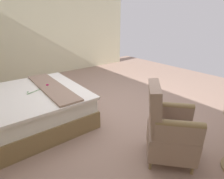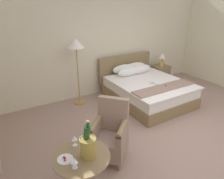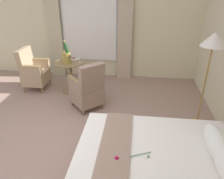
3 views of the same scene
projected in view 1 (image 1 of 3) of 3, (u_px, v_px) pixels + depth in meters
ground_plane at (115, 110)px, 3.47m from camera, size 7.83×7.83×0.00m
wall_far_side at (49, 28)px, 5.30m from camera, size 0.12×5.61×2.83m
bed at (13, 111)px, 2.76m from camera, size 1.73×2.10×1.02m
armchair_by_window at (168, 130)px, 2.12m from camera, size 0.78×0.78×0.99m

